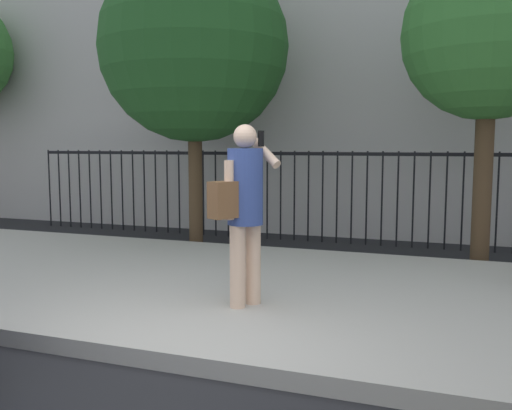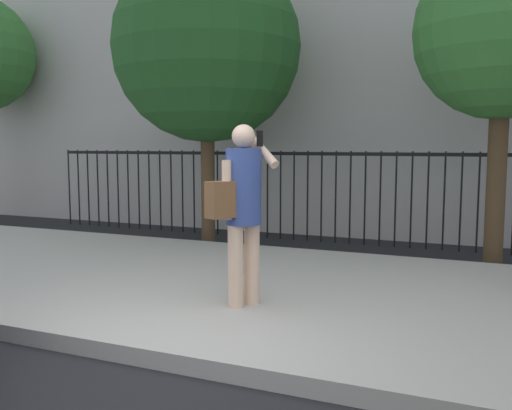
{
  "view_description": "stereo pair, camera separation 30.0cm",
  "coord_description": "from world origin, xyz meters",
  "views": [
    {
      "loc": [
        2.05,
        -3.51,
        1.7
      ],
      "look_at": [
        0.17,
        1.67,
        1.1
      ],
      "focal_mm": 38.72,
      "sensor_mm": 36.0,
      "label": 1
    },
    {
      "loc": [
        2.33,
        -3.4,
        1.7
      ],
      "look_at": [
        0.17,
        1.67,
        1.1
      ],
      "focal_mm": 38.72,
      "sensor_mm": 36.0,
      "label": 2
    }
  ],
  "objects": [
    {
      "name": "ground_plane",
      "position": [
        0.0,
        0.0,
        0.0
      ],
      "size": [
        60.0,
        60.0,
        0.0
      ],
      "primitive_type": "plane",
      "color": "black"
    },
    {
      "name": "iron_fence",
      "position": [
        0.0,
        5.9,
        1.02
      ],
      "size": [
        12.03,
        0.04,
        1.6
      ],
      "color": "black",
      "rests_on": "ground"
    },
    {
      "name": "street_tree_near",
      "position": [
        -2.06,
        4.84,
        3.29
      ],
      "size": [
        3.11,
        3.11,
        4.85
      ],
      "color": "#4C3823",
      "rests_on": "ground"
    },
    {
      "name": "street_tree_far",
      "position": [
        2.41,
        4.77,
        3.18
      ],
      "size": [
        2.35,
        2.35,
        4.38
      ],
      "color": "#4C3823",
      "rests_on": "ground"
    },
    {
      "name": "pedestrian_on_phone",
      "position": [
        0.16,
        1.35,
        1.17
      ],
      "size": [
        0.59,
        0.73,
        1.75
      ],
      "color": "beige",
      "rests_on": "sidewalk"
    },
    {
      "name": "sidewalk",
      "position": [
        0.0,
        2.2,
        0.07
      ],
      "size": [
        28.0,
        4.4,
        0.15
      ],
      "primitive_type": "cube",
      "color": "#B2ADA3",
      "rests_on": "ground"
    }
  ]
}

